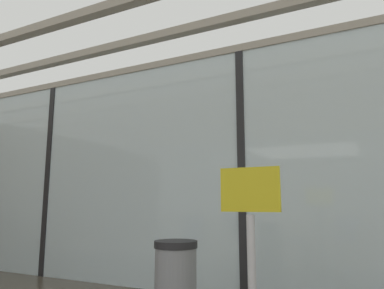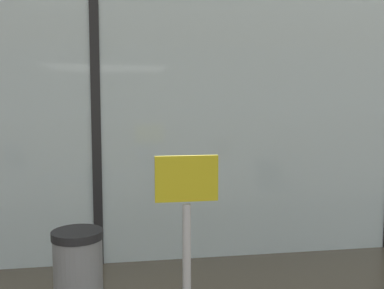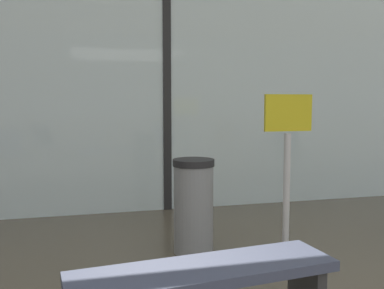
% 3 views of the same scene
% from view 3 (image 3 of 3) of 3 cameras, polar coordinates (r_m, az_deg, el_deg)
% --- Properties ---
extents(glass_curtain_wall, '(14.00, 0.08, 3.23)m').
position_cam_3_polar(glass_curtain_wall, '(5.42, -3.46, 8.21)').
color(glass_curtain_wall, silver).
rests_on(glass_curtain_wall, ground).
extents(window_mullion_1, '(0.10, 0.12, 3.23)m').
position_cam_3_polar(window_mullion_1, '(5.42, -3.46, 8.21)').
color(window_mullion_1, black).
rests_on(window_mullion_1, ground).
extents(parked_airplane, '(12.76, 4.51, 4.51)m').
position_cam_3_polar(parked_airplane, '(10.72, -15.11, 10.18)').
color(parked_airplane, '#B2BCD6').
rests_on(parked_airplane, ground).
extents(waiting_bench, '(1.53, 0.56, 0.47)m').
position_cam_3_polar(waiting_bench, '(2.48, 1.71, -18.30)').
color(waiting_bench, '#33384C').
rests_on(waiting_bench, ground).
extents(trash_bin, '(0.38, 0.38, 0.86)m').
position_cam_3_polar(trash_bin, '(3.91, 0.21, -8.21)').
color(trash_bin, slate).
rests_on(trash_bin, ground).
extents(info_sign, '(0.44, 0.32, 1.44)m').
position_cam_3_polar(info_sign, '(3.85, 12.58, -4.81)').
color(info_sign, '#333333').
rests_on(info_sign, ground).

